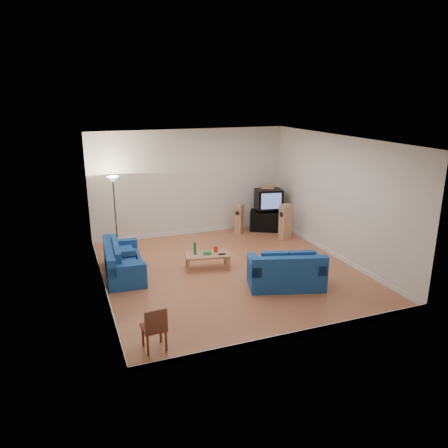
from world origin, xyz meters
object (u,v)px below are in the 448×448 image
object	(u,v)px
tv_stand	(267,221)
television	(269,199)
sofa_three_seat	(122,264)
sofa_loveseat	(286,274)
coffee_table	(207,256)

from	to	relation	value
tv_stand	television	distance (m)	0.72
tv_stand	sofa_three_seat	bearing A→B (deg)	-129.58
tv_stand	sofa_loveseat	bearing A→B (deg)	-82.17
sofa_loveseat	television	distance (m)	4.26
sofa_loveseat	sofa_three_seat	bearing A→B (deg)	165.93
sofa_three_seat	coffee_table	distance (m)	2.08
sofa_loveseat	coffee_table	world-z (taller)	sofa_loveseat
sofa_loveseat	tv_stand	xyz separation A→B (m)	(1.48, 3.98, 0.00)
sofa_loveseat	tv_stand	world-z (taller)	sofa_loveseat
sofa_loveseat	television	size ratio (longest dim) A/B	2.10
tv_stand	television	world-z (taller)	television
sofa_three_seat	tv_stand	distance (m)	5.22
coffee_table	television	size ratio (longest dim) A/B	1.31
sofa_three_seat	television	xyz separation A→B (m)	(4.85, 1.91, 0.75)
sofa_loveseat	television	world-z (taller)	television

